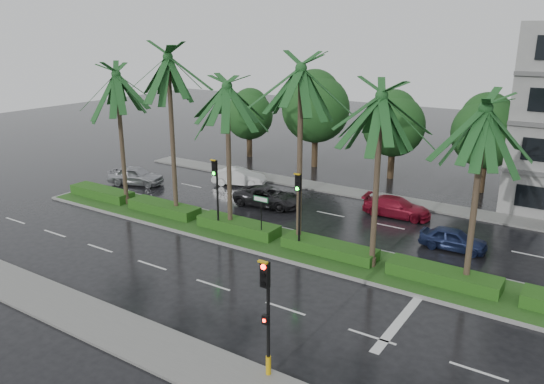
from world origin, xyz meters
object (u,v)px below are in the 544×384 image
Objects in this scene: car_darkgrey at (268,197)px; car_blue at (453,239)px; car_white at (239,177)px; car_red at (397,207)px; signal_median_left at (216,185)px; street_sign at (261,207)px; signal_near at (267,314)px; car_silver at (136,175)px.

car_darkgrey is 1.31× the size of car_blue.
car_white is 0.86× the size of car_darkgrey.
car_red is 1.21× the size of car_blue.
signal_median_left reaches higher than car_darkgrey.
car_red is (12.75, -0.20, -0.04)m from car_white.
street_sign reaches higher than car_blue.
signal_near reaches higher than car_silver.
signal_near is 1.00× the size of signal_median_left.
car_silver is 1.06× the size of car_white.
signal_median_left is 1.08× the size of car_white.
car_silver reaches higher than car_blue.
car_white reaches higher than car_darkgrey.
signal_near is 18.80m from car_darkgrey.
car_white is 5.51m from car_darkgrey.
street_sign reaches higher than car_red.
car_darkgrey is (-3.35, 5.72, -1.47)m from street_sign.
car_red is at bearing -97.77° from car_silver.
car_silver is at bearing 96.95° from car_red.
street_sign reaches higher than car_white.
street_sign is (-7.00, 9.87, -0.38)m from signal_near.
street_sign is 6.79m from car_darkgrey.
car_silver is 19.92m from car_red.
signal_median_left is at bearing -170.69° from car_white.
signal_near is at bearing 169.23° from car_blue.
car_white is at bearing 50.85° from car_darkgrey.
signal_near is 1.22× the size of car_blue.
car_silver is 0.99× the size of car_red.
car_blue is (12.59, -0.70, -0.04)m from car_darkgrey.
car_white is 12.75m from car_red.
signal_near is 18.56m from car_red.
street_sign is 0.56× the size of car_darkgrey.
signal_near is 12.11m from street_sign.
car_blue is (9.24, 5.02, -1.52)m from street_sign.
car_silver is at bearing 89.22° from car_blue.
signal_near is at bearing -177.73° from car_red.
signal_median_left is at bearing -130.82° from car_silver.
car_darkgrey is (-10.35, 15.59, -1.85)m from signal_near.
car_blue is (4.50, -3.44, -0.02)m from car_red.
signal_near is 15.18m from car_blue.
car_silver reaches higher than car_red.
street_sign is 0.73× the size of car_blue.
signal_median_left is 1.22× the size of car_blue.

